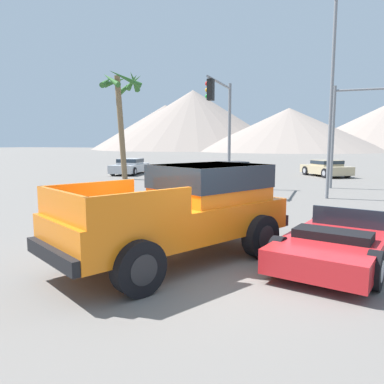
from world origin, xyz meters
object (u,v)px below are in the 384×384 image
at_px(parked_car_silver, 130,166).
at_px(traffic_light_crosswalk, 222,113).
at_px(orange_pickup_truck, 188,206).
at_px(traffic_light_main, 367,116).
at_px(palm_tree_short, 121,97).
at_px(street_lamp_post, 333,73).
at_px(parked_car_tan, 326,168).
at_px(red_convertible_car, 341,241).
at_px(parked_car_dark, 231,169).

height_order(parked_car_silver, traffic_light_crosswalk, traffic_light_crosswalk).
bearing_deg(orange_pickup_truck, traffic_light_main, 101.00).
xyz_separation_m(orange_pickup_truck, palm_tree_short, (-10.14, 14.63, 4.22)).
bearing_deg(street_lamp_post, parked_car_tan, 90.68).
xyz_separation_m(orange_pickup_truck, traffic_light_crosswalk, (-2.26, 10.59, 2.71)).
distance_m(orange_pickup_truck, red_convertible_car, 3.22).
xyz_separation_m(parked_car_dark, palm_tree_short, (-6.33, -4.09, 4.76)).
bearing_deg(red_convertible_car, parked_car_silver, 144.09).
xyz_separation_m(red_convertible_car, parked_car_silver, (-14.77, 17.53, 0.21)).
bearing_deg(parked_car_dark, parked_car_silver, 52.69).
bearing_deg(traffic_light_crosswalk, parked_car_tan, 156.28).
bearing_deg(traffic_light_main, traffic_light_crosswalk, -152.96).
distance_m(parked_car_silver, palm_tree_short, 6.29).
height_order(red_convertible_car, parked_car_tan, parked_car_tan).
height_order(orange_pickup_truck, traffic_light_crosswalk, traffic_light_crosswalk).
bearing_deg(parked_car_tan, parked_car_dark, 169.70).
bearing_deg(street_lamp_post, traffic_light_main, 66.66).
xyz_separation_m(parked_car_silver, traffic_light_crosswalk, (9.51, -7.87, 3.20)).
relative_size(orange_pickup_truck, parked_car_dark, 1.17).
bearing_deg(street_lamp_post, parked_car_dark, 126.65).
bearing_deg(traffic_light_main, orange_pickup_truck, -107.51).
relative_size(street_lamp_post, palm_tree_short, 1.28).
distance_m(parked_car_silver, street_lamp_post, 17.39).
relative_size(parked_car_dark, traffic_light_crosswalk, 0.86).
height_order(red_convertible_car, parked_car_silver, parked_car_silver).
xyz_separation_m(traffic_light_crosswalk, street_lamp_post, (4.95, -0.59, 1.46)).
height_order(orange_pickup_truck, traffic_light_main, traffic_light_main).
distance_m(traffic_light_main, palm_tree_short, 14.65).
bearing_deg(traffic_light_main, street_lamp_post, -113.34).
relative_size(parked_car_dark, palm_tree_short, 0.66).
relative_size(red_convertible_car, parked_car_tan, 1.08).
xyz_separation_m(red_convertible_car, traffic_light_crosswalk, (-5.26, 9.66, 3.41)).
xyz_separation_m(orange_pickup_truck, traffic_light_main, (4.41, 13.99, 2.65)).
relative_size(traffic_light_main, traffic_light_crosswalk, 0.98).
xyz_separation_m(orange_pickup_truck, street_lamp_post, (2.69, 9.99, 4.17)).
bearing_deg(parked_car_silver, orange_pickup_truck, 113.02).
bearing_deg(palm_tree_short, parked_car_dark, 32.86).
xyz_separation_m(parked_car_tan, parked_car_silver, (-14.32, -3.08, 0.01)).
xyz_separation_m(orange_pickup_truck, parked_car_dark, (-3.80, 18.72, -0.54)).
relative_size(parked_car_tan, parked_car_silver, 0.90).
distance_m(parked_car_dark, traffic_light_crosswalk, 8.89).
bearing_deg(street_lamp_post, orange_pickup_truck, -105.06).
height_order(parked_car_tan, parked_car_dark, parked_car_tan).
height_order(red_convertible_car, parked_car_dark, parked_car_dark).
bearing_deg(parked_car_dark, parked_car_tan, -105.28).
relative_size(parked_car_dark, street_lamp_post, 0.52).
distance_m(parked_car_tan, traffic_light_main, 8.38).
xyz_separation_m(red_convertible_car, palm_tree_short, (-13.14, 13.70, 4.92)).
height_order(traffic_light_crosswalk, palm_tree_short, palm_tree_short).
distance_m(orange_pickup_truck, parked_car_silver, 21.89).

